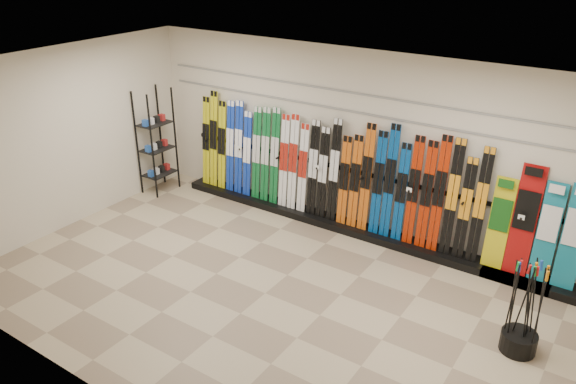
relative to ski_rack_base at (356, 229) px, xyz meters
The scene contains 12 objects.
floor 2.29m from the ski_rack_base, 95.64° to the right, with size 8.00×8.00×0.00m, color gray.
back_wall 1.47m from the ski_rack_base, 135.64° to the left, with size 8.00×8.00×0.00m, color beige.
left_wall 5.01m from the ski_rack_base, 151.65° to the right, with size 5.00×5.00×0.00m, color beige.
ceiling 3.73m from the ski_rack_base, 95.64° to the right, with size 8.00×8.00×0.00m, color silver.
ski_rack_base is the anchor object (origin of this frame).
skis 1.13m from the ski_rack_base, behind, with size 5.37×0.18×1.84m.
snowboards 2.82m from the ski_rack_base, ahead, with size 1.26×0.25×1.61m.
accessory_rack 4.13m from the ski_rack_base, behind, with size 0.40×0.60×2.00m, color black.
pole_bin 3.36m from the ski_rack_base, 27.41° to the right, with size 0.42×0.42×0.25m, color black.
ski_poles 3.39m from the ski_rack_base, 27.34° to the right, with size 0.36×0.32×1.18m.
slatwall_rail_0 1.96m from the ski_rack_base, 138.37° to the left, with size 7.60×0.02×0.03m, color gray.
slatwall_rail_1 2.26m from the ski_rack_base, 138.37° to the left, with size 7.60×0.02×0.03m, color gray.
Camera 1 is at (3.89, -5.23, 4.55)m, focal length 35.00 mm.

